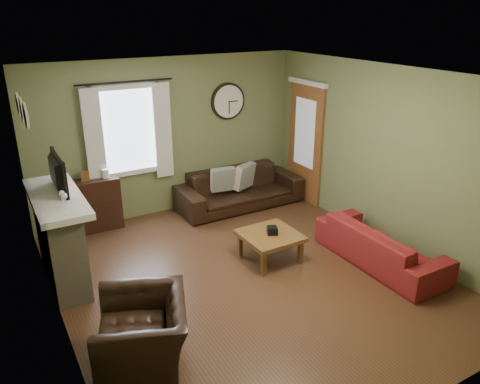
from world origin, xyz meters
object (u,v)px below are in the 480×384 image
bookshelf (97,205)px  armchair (142,332)px  coffee_table (270,247)px  sofa_red (381,245)px  sofa_brown (240,188)px

bookshelf → armchair: (-0.37, -3.23, -0.10)m
coffee_table → bookshelf: bearing=129.9°
coffee_table → sofa_red: bearing=-33.0°
sofa_brown → sofa_red: 2.81m
sofa_red → bookshelf: bearing=45.8°
sofa_red → armchair: size_ratio=1.92×
armchair → sofa_red: bearing=113.9°
bookshelf → sofa_brown: bookshelf is taller
sofa_red → coffee_table: (-1.27, 0.83, -0.08)m
sofa_red → coffee_table: 1.52m
sofa_brown → bookshelf: bearing=173.3°
bookshelf → sofa_red: size_ratio=0.44×
sofa_brown → sofa_red: sofa_brown is taller
sofa_brown → armchair: 4.05m
bookshelf → coffee_table: bearing=-50.1°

